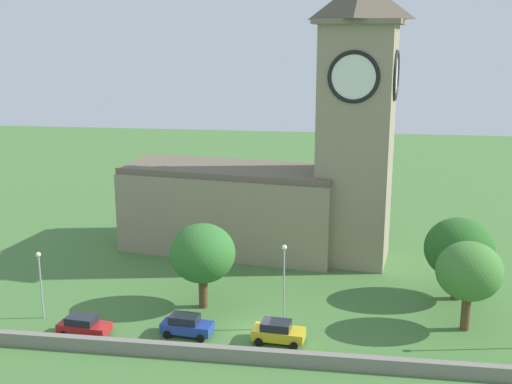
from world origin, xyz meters
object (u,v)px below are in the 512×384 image
(church, at_px, (281,174))
(car_blue, at_px, (187,325))
(streetlamp_west_end, at_px, (40,273))
(car_yellow, at_px, (278,332))
(streetlamp_west_mid, at_px, (284,274))
(tree_riverside_west, at_px, (469,272))
(tree_churchyard, at_px, (459,249))
(tree_by_tower, at_px, (202,253))
(car_red, at_px, (84,326))

(church, relative_size, car_blue, 7.23)
(streetlamp_west_end, bearing_deg, church, 47.27)
(car_yellow, distance_m, streetlamp_west_mid, 4.72)
(church, distance_m, tree_riverside_west, 24.96)
(church, distance_m, tree_churchyard, 21.22)
(tree_by_tower, bearing_deg, car_yellow, -37.90)
(tree_churchyard, xyz_separation_m, tree_by_tower, (-23.13, -5.22, 0.21))
(car_red, xyz_separation_m, streetlamp_west_end, (-4.87, 2.65, 3.30))
(streetlamp_west_end, height_order, streetlamp_west_mid, streetlamp_west_mid)
(tree_by_tower, bearing_deg, streetlamp_west_mid, -24.03)
(car_red, bearing_deg, church, 58.81)
(tree_riverside_west, bearing_deg, streetlamp_west_mid, -172.11)
(tree_riverside_west, height_order, tree_by_tower, tree_by_tower)
(car_blue, height_order, car_yellow, car_yellow)
(streetlamp_west_mid, bearing_deg, church, 96.78)
(car_yellow, relative_size, tree_riverside_west, 0.57)
(car_yellow, height_order, streetlamp_west_mid, streetlamp_west_mid)
(streetlamp_west_end, relative_size, tree_churchyard, 0.78)
(church, bearing_deg, car_red, -121.19)
(car_blue, distance_m, tree_churchyard, 26.01)
(church, height_order, car_red, church)
(streetlamp_west_mid, xyz_separation_m, tree_by_tower, (-7.70, 3.43, 0.20))
(church, xyz_separation_m, streetlamp_west_end, (-18.80, -20.36, -5.06))
(streetlamp_west_end, bearing_deg, tree_churchyard, 14.61)
(car_red, distance_m, car_blue, 8.52)
(streetlamp_west_end, xyz_separation_m, streetlamp_west_mid, (21.11, 0.87, 0.80))
(tree_riverside_west, relative_size, tree_churchyard, 0.98)
(church, relative_size, tree_by_tower, 4.01)
(car_red, relative_size, car_blue, 1.01)
(car_yellow, relative_size, streetlamp_west_end, 0.71)
(car_red, relative_size, car_yellow, 1.01)
(streetlamp_west_mid, bearing_deg, streetlamp_west_end, -177.63)
(car_red, bearing_deg, streetlamp_west_end, 151.46)
(car_yellow, xyz_separation_m, streetlamp_west_mid, (0.21, 2.40, 4.05))
(car_yellow, relative_size, streetlamp_west_mid, 0.58)
(tree_riverside_west, bearing_deg, tree_churchyard, 87.52)
(tree_by_tower, bearing_deg, church, 71.45)
(church, distance_m, car_yellow, 23.50)
(church, relative_size, streetlamp_west_end, 5.16)
(car_blue, bearing_deg, streetlamp_west_mid, 16.26)
(tree_churchyard, height_order, tree_by_tower, tree_by_tower)
(church, xyz_separation_m, tree_churchyard, (17.74, -10.83, -4.26))
(car_yellow, bearing_deg, church, 95.50)
(streetlamp_west_end, bearing_deg, car_red, -28.54)
(tree_churchyard, bearing_deg, tree_riverside_west, -92.48)
(car_blue, height_order, streetlamp_west_mid, streetlamp_west_mid)
(car_red, bearing_deg, car_yellow, 4.00)
(streetlamp_west_mid, distance_m, tree_riverside_west, 15.29)
(church, distance_m, streetlamp_west_end, 28.17)
(car_red, distance_m, streetlamp_west_end, 6.46)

